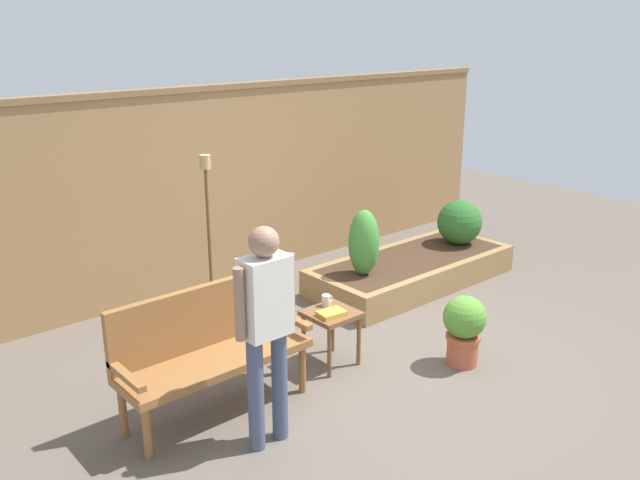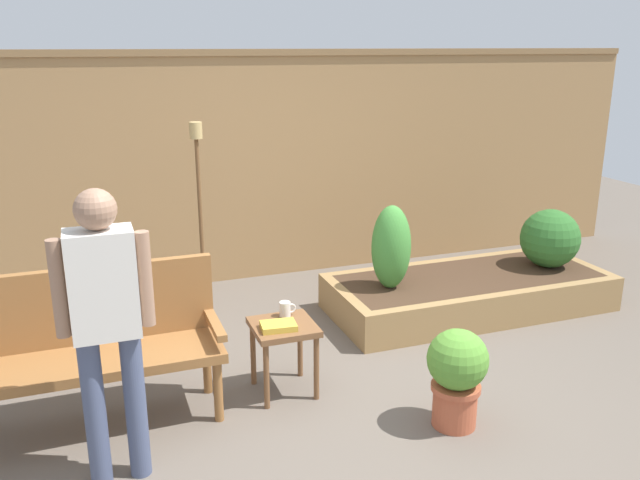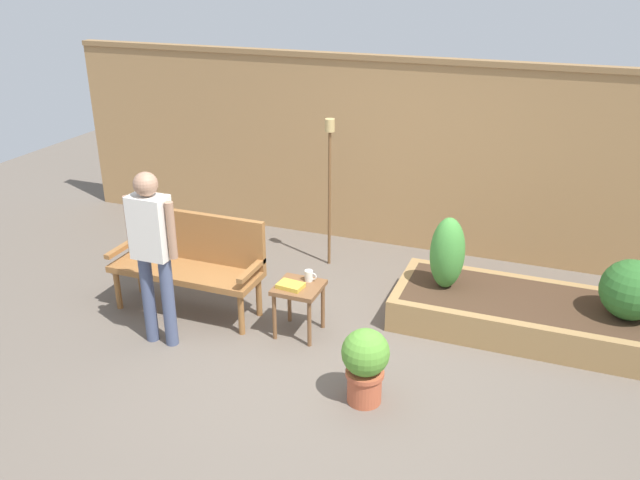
% 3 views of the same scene
% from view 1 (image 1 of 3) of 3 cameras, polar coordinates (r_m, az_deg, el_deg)
% --- Properties ---
extents(ground_plane, '(14.00, 14.00, 0.00)m').
position_cam_1_polar(ground_plane, '(5.84, 5.80, -10.44)').
color(ground_plane, '#60564C').
extents(fence_back, '(8.40, 0.14, 2.16)m').
position_cam_1_polar(fence_back, '(7.36, -8.77, 4.58)').
color(fence_back, '#A37A4C').
rests_on(fence_back, ground_plane).
extents(garden_bench, '(1.44, 0.48, 0.94)m').
position_cam_1_polar(garden_bench, '(5.04, -9.45, -8.51)').
color(garden_bench, '#936033').
rests_on(garden_bench, ground_plane).
extents(side_table, '(0.40, 0.40, 0.48)m').
position_cam_1_polar(side_table, '(5.65, 0.95, -6.86)').
color(side_table, brown).
rests_on(side_table, ground_plane).
extents(cup_on_table, '(0.11, 0.07, 0.10)m').
position_cam_1_polar(cup_on_table, '(5.71, 0.55, -5.13)').
color(cup_on_table, silver).
rests_on(cup_on_table, side_table).
extents(book_on_table, '(0.24, 0.18, 0.04)m').
position_cam_1_polar(book_on_table, '(5.54, 0.98, -6.24)').
color(book_on_table, gold).
rests_on(book_on_table, side_table).
extents(potted_boxwood, '(0.36, 0.36, 0.61)m').
position_cam_1_polar(potted_boxwood, '(5.79, 12.12, -7.17)').
color(potted_boxwood, '#B75638').
rests_on(potted_boxwood, ground_plane).
extents(raised_planter_bed, '(2.40, 1.00, 0.30)m').
position_cam_1_polar(raised_planter_bed, '(7.53, 7.76, -2.57)').
color(raised_planter_bed, '#997547').
rests_on(raised_planter_bed, ground_plane).
extents(shrub_near_bench, '(0.32, 0.32, 0.69)m').
position_cam_1_polar(shrub_near_bench, '(6.82, 3.74, -0.22)').
color(shrub_near_bench, brown).
rests_on(shrub_near_bench, raised_planter_bed).
extents(shrub_far_corner, '(0.52, 0.52, 0.52)m').
position_cam_1_polar(shrub_far_corner, '(7.97, 11.75, 1.48)').
color(shrub_far_corner, brown).
rests_on(shrub_far_corner, raised_planter_bed).
extents(tiki_torch, '(0.10, 0.10, 1.62)m').
position_cam_1_polar(tiki_torch, '(6.38, -9.51, 2.70)').
color(tiki_torch, brown).
rests_on(tiki_torch, ground_plane).
extents(person_by_bench, '(0.47, 0.20, 1.56)m').
position_cam_1_polar(person_by_bench, '(4.42, -4.61, -6.66)').
color(person_by_bench, '#475170').
rests_on(person_by_bench, ground_plane).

